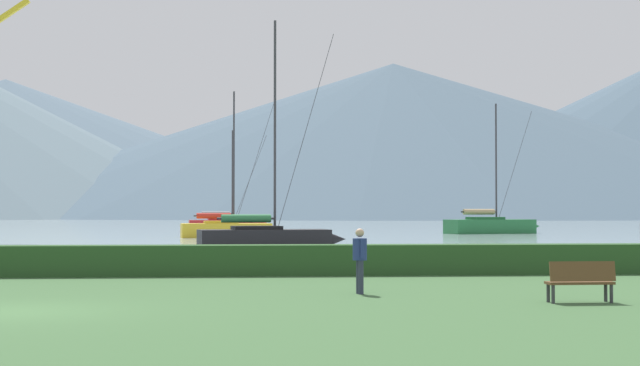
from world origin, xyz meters
The scene contains 11 objects.
ground_plane centered at (0.00, 0.00, 0.00)m, with size 1000.00×1000.00×0.00m, color #385B33.
harbor_water centered at (0.00, 137.00, 0.00)m, with size 320.00×246.00×0.00m, color #8C9EA3.
hedge_line centered at (0.00, 11.00, 0.49)m, with size 80.00×1.20×0.98m, color #284C23.
sailboat_slip_2 centered at (3.20, 76.03, 0.69)m, with size 8.46×3.21×10.02m.
sailboat_slip_4 centered at (27.06, 65.73, 0.78)m, with size 9.47×4.94×11.76m.
sailboat_slip_6 centered at (6.01, 31.08, 0.68)m, with size 8.10×3.44×12.24m.
sailboat_slip_7 centered at (3.58, 55.16, 0.68)m, with size 8.11×3.22×11.35m.
park_bench_near_path centered at (12.49, 0.99, 0.53)m, with size 1.54×0.51×0.95m.
person_seated_viewer centered at (7.76, 3.75, 0.97)m, with size 0.36×0.56×1.65m.
distant_hill_central_peak centered at (-91.70, 382.43, 27.63)m, with size 309.87×309.87×55.26m, color #4C6070.
distant_hill_far_shoulder centered at (59.38, 332.14, 27.93)m, with size 326.89×326.89×55.85m, color #425666.
Camera 1 is at (4.83, -20.73, 2.11)m, focal length 54.81 mm.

